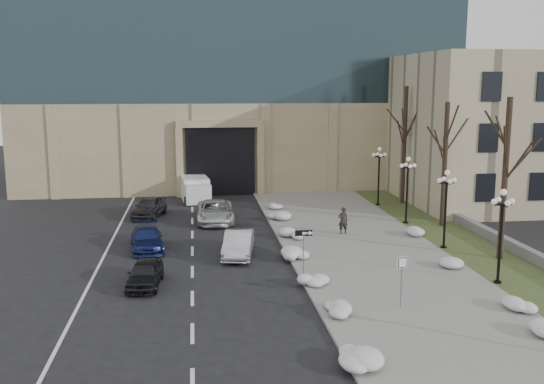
{
  "coord_description": "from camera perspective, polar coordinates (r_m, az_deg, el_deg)",
  "views": [
    {
      "loc": [
        -6.28,
        -20.66,
        9.68
      ],
      "look_at": [
        -1.83,
        13.57,
        3.5
      ],
      "focal_mm": 40.0,
      "sensor_mm": 36.0,
      "label": 1
    }
  ],
  "objects": [
    {
      "name": "car_c",
      "position": [
        36.65,
        -11.7,
        -4.33
      ],
      "size": [
        2.34,
        4.65,
        1.29
      ],
      "primitive_type": "imported",
      "rotation": [
        0.0,
        0.0,
        0.12
      ],
      "color": "navy",
      "rests_on": "ground"
    },
    {
      "name": "snow_clump_i",
      "position": [
        33.58,
        17.06,
        -6.53
      ],
      "size": [
        1.1,
        1.6,
        0.36
      ],
      "primitive_type": "ellipsoid",
      "color": "white",
      "rests_on": "sidewalk"
    },
    {
      "name": "car_d",
      "position": [
        43.13,
        -5.38,
        -1.83
      ],
      "size": [
        2.59,
        5.51,
        1.52
      ],
      "primitive_type": "imported",
      "rotation": [
        0.0,
        0.0,
        -0.01
      ],
      "color": "silver",
      "rests_on": "ground"
    },
    {
      "name": "box_truck",
      "position": [
        51.77,
        -7.28,
        0.34
      ],
      "size": [
        2.73,
        6.28,
        1.93
      ],
      "rotation": [
        0.0,
        0.0,
        0.11
      ],
      "color": "silver",
      "rests_on": "ground"
    },
    {
      "name": "snow_clump_e",
      "position": [
        38.13,
        1.75,
        -4.1
      ],
      "size": [
        1.1,
        1.6,
        0.36
      ],
      "primitive_type": "ellipsoid",
      "color": "white",
      "rests_on": "sidewalk"
    },
    {
      "name": "snow_clump_a",
      "position": [
        21.9,
        7.86,
        -15.31
      ],
      "size": [
        1.1,
        1.6,
        0.36
      ],
      "primitive_type": "ellipsoid",
      "color": "white",
      "rests_on": "sidewalk"
    },
    {
      "name": "tree_mid",
      "position": [
        42.35,
        16.02,
        4.1
      ],
      "size": [
        3.2,
        3.2,
        8.5
      ],
      "color": "black",
      "rests_on": "ground"
    },
    {
      "name": "tree_far",
      "position": [
        49.71,
        12.41,
        5.84
      ],
      "size": [
        3.2,
        3.2,
        9.5
      ],
      "color": "black",
      "rests_on": "ground"
    },
    {
      "name": "grass_strip",
      "position": [
        39.49,
        17.26,
        -4.43
      ],
      "size": [
        4.0,
        40.0,
        0.1
      ],
      "primitive_type": "cube",
      "color": "#384522",
      "rests_on": "ground"
    },
    {
      "name": "snow_clump_h",
      "position": [
        28.62,
        22.52,
        -9.78
      ],
      "size": [
        1.1,
        1.6,
        0.36
      ],
      "primitive_type": "ellipsoid",
      "color": "white",
      "rests_on": "sidewalk"
    },
    {
      "name": "snow_clump_g",
      "position": [
        47.19,
        -0.06,
        -1.32
      ],
      "size": [
        1.1,
        1.6,
        0.36
      ],
      "primitive_type": "ellipsoid",
      "color": "white",
      "rests_on": "sidewalk"
    },
    {
      "name": "car_b",
      "position": [
        34.54,
        -3.19,
        -4.89
      ],
      "size": [
        2.2,
        4.61,
        1.46
      ],
      "primitive_type": "imported",
      "rotation": [
        0.0,
        0.0,
        -0.15
      ],
      "color": "#B7BAC0",
      "rests_on": "ground"
    },
    {
      "name": "tree_near",
      "position": [
        35.17,
        21.19,
        3.18
      ],
      "size": [
        3.2,
        3.2,
        9.0
      ],
      "color": "black",
      "rests_on": "ground"
    },
    {
      "name": "stone_wall",
      "position": [
        42.02,
        18.63,
        -3.22
      ],
      "size": [
        0.5,
        30.0,
        0.7
      ],
      "primitive_type": "cube",
      "color": "slate",
      "rests_on": "ground"
    },
    {
      "name": "ground",
      "position": [
        23.66,
        8.94,
        -14.12
      ],
      "size": [
        160.0,
        160.0,
        0.0
      ],
      "primitive_type": "plane",
      "color": "black",
      "rests_on": "ground"
    },
    {
      "name": "sidewalk",
      "position": [
        37.28,
        8.1,
        -4.91
      ],
      "size": [
        9.0,
        40.0,
        0.12
      ],
      "primitive_type": "cube",
      "color": "gray",
      "rests_on": "ground"
    },
    {
      "name": "classical_building",
      "position": [
        56.39,
        22.83,
        5.62
      ],
      "size": [
        22.0,
        18.12,
        12.0
      ],
      "color": "#C0B290",
      "rests_on": "ground"
    },
    {
      "name": "lamppost_a",
      "position": [
        31.1,
        20.79,
        -2.79
      ],
      "size": [
        1.18,
        1.18,
        4.76
      ],
      "color": "black",
      "rests_on": "ground"
    },
    {
      "name": "lamppost_d",
      "position": [
        48.86,
        10.04,
        2.22
      ],
      "size": [
        1.18,
        1.18,
        4.76
      ],
      "color": "black",
      "rests_on": "ground"
    },
    {
      "name": "snow_clump_d",
      "position": [
        33.8,
        2.15,
        -5.97
      ],
      "size": [
        1.1,
        1.6,
        0.36
      ],
      "primitive_type": "ellipsoid",
      "color": "white",
      "rests_on": "sidewalk"
    },
    {
      "name": "car_a",
      "position": [
        30.19,
        -11.87,
        -7.5
      ],
      "size": [
        1.82,
        3.85,
        1.27
      ],
      "primitive_type": "imported",
      "rotation": [
        0.0,
        0.0,
        -0.09
      ],
      "color": "black",
      "rests_on": "ground"
    },
    {
      "name": "lamppost_b",
      "position": [
        36.82,
        16.06,
        -0.59
      ],
      "size": [
        1.18,
        1.18,
        4.76
      ],
      "color": "black",
      "rests_on": "ground"
    },
    {
      "name": "pedestrian",
      "position": [
        39.35,
        6.7,
        -2.68
      ],
      "size": [
        0.64,
        0.42,
        1.74
      ],
      "primitive_type": "imported",
      "rotation": [
        0.0,
        0.0,
        3.14
      ],
      "color": "black",
      "rests_on": "sidewalk"
    },
    {
      "name": "snow_clump_b",
      "position": [
        26.16,
        5.77,
        -10.91
      ],
      "size": [
        1.1,
        1.6,
        0.36
      ],
      "primitive_type": "ellipsoid",
      "color": "white",
      "rests_on": "sidewalk"
    },
    {
      "name": "snow_clump_c",
      "position": [
        29.39,
        3.97,
        -8.49
      ],
      "size": [
        1.1,
        1.6,
        0.36
      ],
      "primitive_type": "ellipsoid",
      "color": "white",
      "rests_on": "sidewalk"
    },
    {
      "name": "lamppost_c",
      "position": [
        42.77,
        12.63,
        1.02
      ],
      "size": [
        1.18,
        1.18,
        4.76
      ],
      "color": "black",
      "rests_on": "ground"
    },
    {
      "name": "one_way_sign",
      "position": [
        30.54,
        3.28,
        -4.39
      ],
      "size": [
        0.91,
        0.25,
        2.45
      ],
      "rotation": [
        0.0,
        0.0,
        -0.05
      ],
      "color": "slate",
      "rests_on": "ground"
    },
    {
      "name": "snow_clump_f",
      "position": [
        43.04,
        0.54,
        -2.44
      ],
      "size": [
        1.1,
        1.6,
        0.36
      ],
      "primitive_type": "ellipsoid",
      "color": "white",
      "rests_on": "sidewalk"
    },
    {
      "name": "curb",
      "position": [
        36.35,
        1.22,
        -5.18
      ],
      "size": [
        0.3,
        40.0,
        0.14
      ],
      "primitive_type": "cube",
      "color": "gray",
      "rests_on": "ground"
    },
    {
      "name": "car_e",
      "position": [
        45.43,
        -11.48,
        -1.4
      ],
      "size": [
        2.76,
        4.67,
        1.49
      ],
      "primitive_type": "imported",
      "rotation": [
        0.0,
        0.0,
        -0.24
      ],
      "color": "#2F2F34",
      "rests_on": "ground"
    },
    {
      "name": "keep_sign",
      "position": [
        26.79,
        12.13,
        -7.28
      ],
      "size": [
        0.5,
        0.2,
        2.39
      ],
      "rotation": [
        0.0,
        0.0,
        0.32
      ],
      "color": "slate",
      "rests_on": "ground"
    },
    {
      "name": "snow_clump_j",
      "position": [
        39.85,
        13.04,
        -3.73
      ],
      "size": [
        1.1,
        1.6,
        0.36
      ],
      "primitive_type": "ellipsoid",
      "color": "white",
      "rests_on": "sidewalk"
    }
  ]
}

